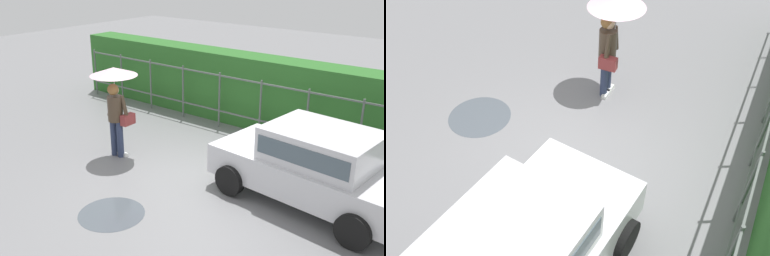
# 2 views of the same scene
# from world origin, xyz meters

# --- Properties ---
(ground_plane) EXTENTS (40.00, 40.00, 0.00)m
(ground_plane) POSITION_xyz_m (0.00, 0.00, 0.00)
(ground_plane) COLOR slate
(pedestrian) EXTENTS (1.06, 1.06, 2.06)m
(pedestrian) POSITION_xyz_m (-2.09, -0.20, 1.55)
(pedestrian) COLOR #2D3856
(pedestrian) RESTS_ON ground
(fence_section) EXTENTS (12.62, 0.05, 1.50)m
(fence_section) POSITION_xyz_m (-0.08, 2.78, 0.83)
(fence_section) COLOR #59605B
(fence_section) RESTS_ON ground
(puddle_near) EXTENTS (1.20, 1.20, 0.00)m
(puddle_near) POSITION_xyz_m (-0.24, -2.10, 0.00)
(puddle_near) COLOR #4C545B
(puddle_near) RESTS_ON ground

